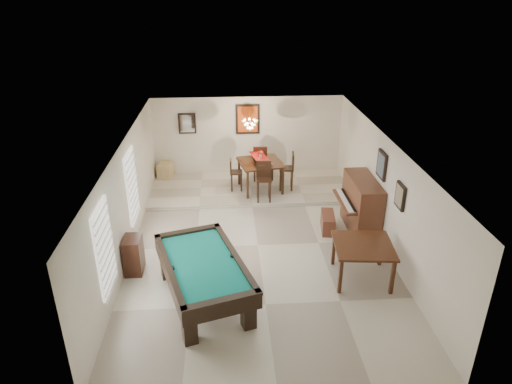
{
  "coord_description": "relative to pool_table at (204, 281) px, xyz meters",
  "views": [
    {
      "loc": [
        -0.69,
        -9.5,
        5.83
      ],
      "look_at": [
        0.0,
        0.6,
        1.15
      ],
      "focal_mm": 32.0,
      "sensor_mm": 36.0,
      "label": 1
    }
  ],
  "objects": [
    {
      "name": "apothecary_chest",
      "position": [
        -1.57,
        1.11,
        -0.02
      ],
      "size": [
        0.37,
        0.56,
        0.83
      ],
      "primitive_type": "cube",
      "color": "black",
      "rests_on": "ground_plane"
    },
    {
      "name": "window_left_front",
      "position": [
        -1.76,
        -0.19,
        0.96
      ],
      "size": [
        0.06,
        1.0,
        1.7
      ],
      "primitive_type": "cube",
      "color": "white",
      "rests_on": "wall_left"
    },
    {
      "name": "wall_left",
      "position": [
        -1.79,
        2.01,
        0.86
      ],
      "size": [
        0.04,
        9.0,
        2.6
      ],
      "primitive_type": "cube",
      "color": "silver",
      "rests_on": "ground_plane"
    },
    {
      "name": "back_mirror",
      "position": [
        -0.69,
        6.47,
        1.36
      ],
      "size": [
        0.55,
        0.06,
        0.65
      ],
      "primitive_type": "cube",
      "color": "white",
      "rests_on": "wall_back"
    },
    {
      "name": "window_left_rear",
      "position": [
        -1.76,
        2.61,
        0.96
      ],
      "size": [
        0.06,
        1.0,
        1.7
      ],
      "primitive_type": "cube",
      "color": "white",
      "rests_on": "wall_left"
    },
    {
      "name": "wall_front",
      "position": [
        1.21,
        -2.49,
        0.86
      ],
      "size": [
        6.0,
        0.04,
        2.6
      ],
      "primitive_type": "cube",
      "color": "silver",
      "rests_on": "ground_plane"
    },
    {
      "name": "upright_piano",
      "position": [
        3.72,
        2.62,
        0.26
      ],
      "size": [
        0.94,
        1.67,
        1.39
      ],
      "primitive_type": null,
      "color": "brown",
      "rests_on": "ground_plane"
    },
    {
      "name": "dining_table",
      "position": [
        1.51,
        5.04,
        0.18
      ],
      "size": [
        1.43,
        1.43,
        1.01
      ],
      "primitive_type": null,
      "rotation": [
        0.0,
        0.0,
        0.2
      ],
      "color": "black",
      "rests_on": "dining_step"
    },
    {
      "name": "dining_chair_west",
      "position": [
        0.79,
        5.08,
        0.16
      ],
      "size": [
        0.36,
        0.36,
        0.96
      ],
      "primitive_type": null,
      "rotation": [
        0.0,
        0.0,
        1.56
      ],
      "color": "black",
      "rests_on": "dining_step"
    },
    {
      "name": "chandelier",
      "position": [
        1.21,
        5.21,
        1.76
      ],
      "size": [
        0.44,
        0.44,
        0.6
      ],
      "primitive_type": null,
      "color": "#FFE5B2",
      "rests_on": "ceiling"
    },
    {
      "name": "right_picture_upper",
      "position": [
        4.17,
        2.31,
        1.46
      ],
      "size": [
        0.06,
        0.55,
        0.65
      ],
      "primitive_type": "cube",
      "color": "slate",
      "rests_on": "wall_right"
    },
    {
      "name": "wall_back",
      "position": [
        1.21,
        6.51,
        0.86
      ],
      "size": [
        6.0,
        0.04,
        2.6
      ],
      "primitive_type": "cube",
      "color": "silver",
      "rests_on": "ground_plane"
    },
    {
      "name": "square_table",
      "position": [
        3.33,
        0.52,
        -0.02
      ],
      "size": [
        1.32,
        1.32,
        0.84
      ],
      "primitive_type": null,
      "rotation": [
        0.0,
        0.0,
        -0.09
      ],
      "color": "#33190C",
      "rests_on": "ground_plane"
    },
    {
      "name": "pool_table",
      "position": [
        0.0,
        0.0,
        0.0
      ],
      "size": [
        2.15,
        2.95,
        0.88
      ],
      "primitive_type": null,
      "rotation": [
        0.0,
        0.0,
        0.3
      ],
      "color": "black",
      "rests_on": "ground_plane"
    },
    {
      "name": "dining_chair_north",
      "position": [
        1.55,
        5.79,
        0.26
      ],
      "size": [
        0.45,
        0.45,
        1.15
      ],
      "primitive_type": null,
      "rotation": [
        0.0,
        0.0,
        3.09
      ],
      "color": "black",
      "rests_on": "dining_step"
    },
    {
      "name": "flower_vase",
      "position": [
        1.51,
        5.04,
        0.8
      ],
      "size": [
        0.16,
        0.16,
        0.23
      ],
      "primitive_type": null,
      "rotation": [
        0.0,
        0.0,
        0.2
      ],
      "color": "red",
      "rests_on": "dining_table"
    },
    {
      "name": "corner_bench",
      "position": [
        -1.44,
        6.2,
        -0.09
      ],
      "size": [
        0.52,
        0.6,
        0.47
      ],
      "primitive_type": "cube",
      "rotation": [
        0.0,
        0.0,
        -0.22
      ],
      "color": "tan",
      "rests_on": "dining_step"
    },
    {
      "name": "right_picture_lower",
      "position": [
        4.17,
        1.01,
        1.26
      ],
      "size": [
        0.06,
        0.45,
        0.55
      ],
      "primitive_type": "cube",
      "color": "gray",
      "rests_on": "wall_right"
    },
    {
      "name": "dining_step",
      "position": [
        1.21,
        5.26,
        -0.38
      ],
      "size": [
        6.0,
        2.5,
        0.12
      ],
      "primitive_type": "cube",
      "color": "beige",
      "rests_on": "ground_plane"
    },
    {
      "name": "piano_bench",
      "position": [
        3.06,
        2.64,
        -0.22
      ],
      "size": [
        0.42,
        0.84,
        0.45
      ],
      "primitive_type": "cube",
      "rotation": [
        0.0,
        0.0,
        -0.13
      ],
      "color": "brown",
      "rests_on": "ground_plane"
    },
    {
      "name": "wall_right",
      "position": [
        4.21,
        2.01,
        0.86
      ],
      "size": [
        0.04,
        9.0,
        2.6
      ],
      "primitive_type": "cube",
      "color": "silver",
      "rests_on": "ground_plane"
    },
    {
      "name": "dining_chair_east",
      "position": [
        2.28,
        5.03,
        0.25
      ],
      "size": [
        0.46,
        0.46,
        1.14
      ],
      "primitive_type": null,
      "rotation": [
        0.0,
        0.0,
        -1.67
      ],
      "color": "black",
      "rests_on": "dining_step"
    },
    {
      "name": "ground_plane",
      "position": [
        1.21,
        2.01,
        -0.45
      ],
      "size": [
        6.0,
        9.0,
        0.02
      ],
      "primitive_type": "cube",
      "color": "beige"
    },
    {
      "name": "ceiling",
      "position": [
        1.21,
        2.01,
        2.16
      ],
      "size": [
        6.0,
        9.0,
        0.04
      ],
      "primitive_type": "cube",
      "color": "white",
      "rests_on": "wall_back"
    },
    {
      "name": "back_painting",
      "position": [
        1.21,
        6.47,
        1.46
      ],
      "size": [
        0.75,
        0.06,
        0.95
      ],
      "primitive_type": "cube",
      "color": "#D84C14",
      "rests_on": "wall_back"
    },
    {
      "name": "dining_chair_south",
      "position": [
        1.54,
        4.27,
        0.25
      ],
      "size": [
        0.44,
        0.44,
        1.14
      ],
      "primitive_type": null,
      "rotation": [
        0.0,
        0.0,
        -0.03
      ],
      "color": "black",
      "rests_on": "dining_step"
    }
  ]
}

